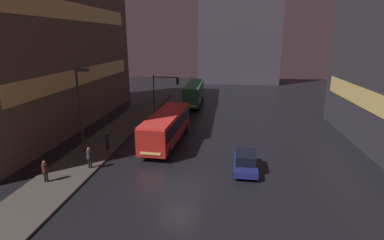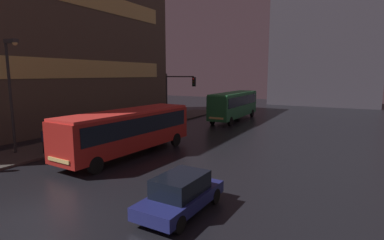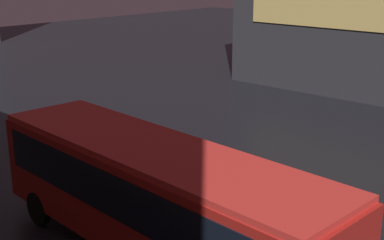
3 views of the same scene
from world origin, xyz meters
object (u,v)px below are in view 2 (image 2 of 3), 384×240
at_px(bus_near, 128,128).
at_px(bus_far, 234,103).
at_px(car_taxi, 181,193).
at_px(traffic_light_main, 177,91).
at_px(street_lamp_sidewalk, 11,79).
at_px(pedestrian_near, 44,138).

bearing_deg(bus_near, bus_far, -88.91).
bearing_deg(car_taxi, bus_far, -72.45).
bearing_deg(traffic_light_main, street_lamp_sidewalk, -106.40).
bearing_deg(bus_far, bus_near, 87.33).
distance_m(bus_far, street_lamp_sidewalk, 23.35).
bearing_deg(bus_far, street_lamp_sidewalk, 70.72).
xyz_separation_m(car_taxi, traffic_light_main, (-10.09, 16.19, 3.03)).
bearing_deg(street_lamp_sidewalk, traffic_light_main, 73.60).
distance_m(bus_near, pedestrian_near, 5.82).
relative_size(pedestrian_near, street_lamp_sidewalk, 0.23).
xyz_separation_m(bus_far, traffic_light_main, (-3.28, -7.72, 1.74)).
xyz_separation_m(bus_far, car_taxi, (6.81, -23.91, -1.29)).
height_order(bus_near, pedestrian_near, bus_near).
bearing_deg(bus_near, car_taxi, 146.32).
bearing_deg(bus_far, traffic_light_main, 66.50).
relative_size(bus_far, car_taxi, 2.48).
height_order(bus_near, street_lamp_sidewalk, street_lamp_sidewalk).
distance_m(car_taxi, pedestrian_near, 12.91).
xyz_separation_m(bus_near, bus_far, (0.70, 18.26, 0.17)).
bearing_deg(bus_near, pedestrian_near, 31.86).
bearing_deg(pedestrian_near, bus_far, 3.67).
relative_size(bus_near, car_taxi, 2.50).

